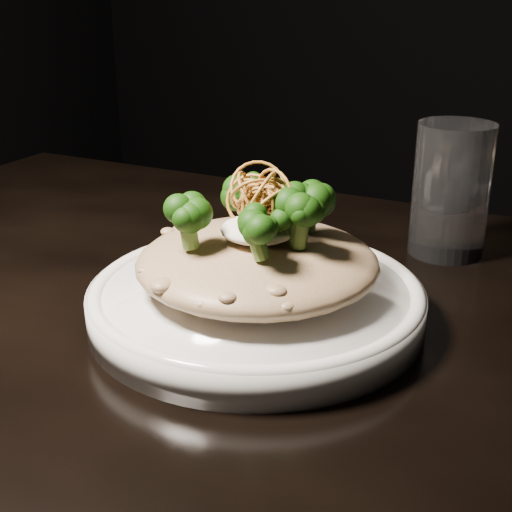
# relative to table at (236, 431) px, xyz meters

# --- Properties ---
(table) EXTENTS (1.10, 0.80, 0.75)m
(table) POSITION_rel_table_xyz_m (0.00, 0.00, 0.00)
(table) COLOR black
(table) RESTS_ON ground
(plate) EXTENTS (0.27, 0.27, 0.03)m
(plate) POSITION_rel_table_xyz_m (-0.00, 0.04, 0.10)
(plate) COLOR silver
(plate) RESTS_ON table
(risotto) EXTENTS (0.19, 0.19, 0.04)m
(risotto) POSITION_rel_table_xyz_m (-0.00, 0.04, 0.13)
(risotto) COLOR brown
(risotto) RESTS_ON plate
(broccoli) EXTENTS (0.12, 0.12, 0.04)m
(broccoli) POSITION_rel_table_xyz_m (-0.00, 0.04, 0.18)
(broccoli) COLOR black
(broccoli) RESTS_ON risotto
(cheese) EXTENTS (0.06, 0.06, 0.02)m
(cheese) POSITION_rel_table_xyz_m (0.00, 0.04, 0.16)
(cheese) COLOR white
(cheese) RESTS_ON risotto
(shallots) EXTENTS (0.05, 0.05, 0.03)m
(shallots) POSITION_rel_table_xyz_m (0.00, 0.04, 0.19)
(shallots) COLOR brown
(shallots) RESTS_ON cheese
(drinking_glass) EXTENTS (0.08, 0.08, 0.13)m
(drinking_glass) POSITION_rel_table_xyz_m (0.10, 0.26, 0.15)
(drinking_glass) COLOR white
(drinking_glass) RESTS_ON table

